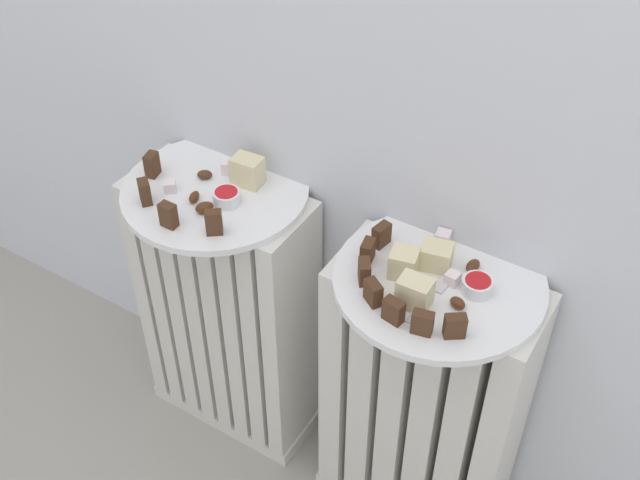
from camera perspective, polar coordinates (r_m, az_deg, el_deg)
radiator_left at (r=1.50m, az=-6.55°, el=-5.31°), size 0.33×0.15×0.56m
radiator_right at (r=1.37m, az=7.32°, el=-11.72°), size 0.33×0.15×0.56m
plate_left at (r=1.30m, az=-7.52°, el=3.51°), size 0.31×0.31×0.01m
plate_right at (r=1.15m, az=8.55°, el=-2.94°), size 0.31×0.31×0.01m
dark_cake_slice_left_0 at (r=1.33m, az=-11.96°, el=5.31°), size 0.02×0.03×0.04m
dark_cake_slice_left_1 at (r=1.28m, az=-12.46°, el=3.38°), size 0.03×0.03×0.04m
dark_cake_slice_left_2 at (r=1.22m, az=-10.83°, el=1.76°), size 0.03×0.02×0.04m
dark_cake_slice_left_3 at (r=1.20m, az=-7.62°, el=1.26°), size 0.03×0.03×0.04m
marble_cake_slice_left_0 at (r=1.29m, az=-5.22°, el=4.96°), size 0.05×0.04×0.05m
turkish_delight_left_0 at (r=1.30m, az=-10.71°, el=3.80°), size 0.03×0.03×0.02m
turkish_delight_left_1 at (r=1.32m, az=-6.53°, el=5.24°), size 0.03×0.03×0.02m
medjool_date_left_0 at (r=1.25m, az=-8.29°, el=2.32°), size 0.03×0.04×0.02m
medjool_date_left_1 at (r=1.33m, az=-5.48°, el=5.30°), size 0.02×0.03×0.01m
medjool_date_left_2 at (r=1.27m, az=-9.02°, el=3.06°), size 0.02×0.03×0.01m
medjool_date_left_3 at (r=1.32m, az=-8.28°, el=4.67°), size 0.03×0.03×0.01m
jam_bowl_left at (r=1.26m, az=-6.72°, el=3.12°), size 0.04×0.04×0.02m
dark_cake_slice_right_0 at (r=1.18m, az=4.43°, el=0.36°), size 0.02×0.03×0.04m
dark_cake_slice_right_1 at (r=1.15m, az=3.44°, el=-0.83°), size 0.02×0.03×0.04m
dark_cake_slice_right_2 at (r=1.12m, az=3.20°, el=-2.28°), size 0.03×0.03×0.04m
dark_cake_slice_right_3 at (r=1.09m, az=3.84°, el=-3.78°), size 0.03×0.03×0.04m
dark_cake_slice_right_4 at (r=1.07m, az=5.29°, el=-5.07°), size 0.03×0.02×0.04m
dark_cake_slice_right_5 at (r=1.06m, az=7.36°, el=-5.91°), size 0.03×0.02×0.04m
dark_cake_slice_right_6 at (r=1.06m, az=9.66°, el=-6.11°), size 0.03×0.03×0.04m
marble_cake_slice_right_0 at (r=1.13m, az=6.01°, el=-1.68°), size 0.05×0.05×0.04m
marble_cake_slice_right_1 at (r=1.15m, az=8.35°, el=-1.15°), size 0.05×0.05×0.04m
marble_cake_slice_right_2 at (r=1.09m, az=6.81°, el=-3.78°), size 0.05×0.04×0.05m
turkish_delight_right_0 at (r=1.13m, az=9.47°, el=-2.73°), size 0.02×0.02×0.02m
turkish_delight_right_1 at (r=1.19m, az=8.80°, el=0.14°), size 0.02×0.02×0.02m
medjool_date_right_0 at (r=1.10m, az=9.84°, el=-4.48°), size 0.03×0.02×0.02m
medjool_date_right_1 at (r=1.16m, az=10.92°, el=-1.83°), size 0.02×0.03×0.01m
jam_bowl_right at (r=1.12m, az=11.22°, el=-3.20°), size 0.04×0.04×0.02m
fork at (r=1.11m, az=7.79°, el=-4.16°), size 0.02×0.10×0.00m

